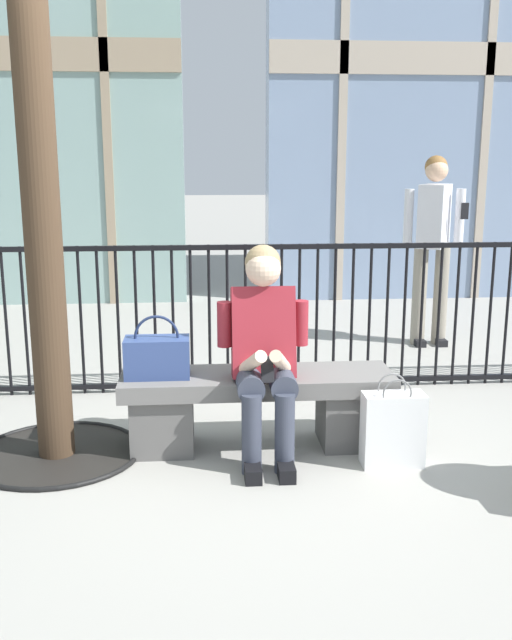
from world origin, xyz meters
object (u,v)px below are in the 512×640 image
Objects in this scene: stone_bench at (257,402)px; seated_person_with_phone at (264,346)px; handbag_on_bench at (157,356)px; shopping_bag at (393,429)px; bystander_at_railing at (433,236)px.

seated_person_with_phone is (0.03, -0.13, 0.38)m from stone_bench.
shopping_bag is (1.31, -0.33, -0.36)m from handbag_on_bench.
stone_bench is at bearing 102.38° from seated_person_with_phone.
seated_person_with_phone is at bearing -11.04° from handbag_on_bench.
stone_bench is at bearing -127.88° from bystander_at_railing.
bystander_at_railing is at bearing 68.25° from shopping_bag.
bystander_at_railing is (1.77, 2.28, 0.73)m from stone_bench.
seated_person_with_phone is 3.26× the size of handbag_on_bench.
handbag_on_bench is (-0.58, -0.01, 0.30)m from stone_bench.
shopping_bag is 2.93m from bystander_at_railing.
handbag_on_bench is at bearing -135.78° from bystander_at_railing.
seated_person_with_phone reaches higher than stone_bench.
seated_person_with_phone is 0.62m from handbag_on_bench.
stone_bench is 1.32× the size of seated_person_with_phone.
shopping_bag is at bearing -16.50° from seated_person_with_phone.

